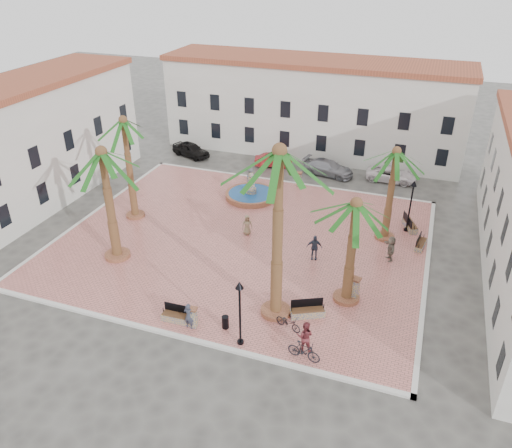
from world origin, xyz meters
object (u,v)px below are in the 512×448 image
object	(u,v)px
pedestrian_east	(391,248)
car_white	(391,175)
pedestrian_fountain_a	(247,225)
bollard_e	(355,288)
pedestrian_fountain_b	(314,247)
bench_ne	(410,225)
litter_bin	(225,322)
bench_e	(421,244)
bicycle_a	(288,322)
bench_se	(307,312)
car_silver	(328,168)
palm_s	(279,170)
car_red	(273,160)
bicycle_b	(304,351)
pedestrian_north	(250,177)
cyclist_a	(189,316)
car_black	(191,150)
palm_nw	(124,131)
bollard_n	(299,179)
bench_s	(178,317)
cyclist_b	(305,336)
lamppost_e	(412,197)
palm_ne	(395,162)
fountain	(251,194)
palm_e	(355,217)
palm_sw	(103,165)
bollard_se	(193,317)
lamppost_s	(240,302)

from	to	relation	value
pedestrian_east	car_white	xyz separation A→B (m)	(-1.46, 13.91, -0.43)
pedestrian_east	pedestrian_fountain_a	bearing A→B (deg)	-112.87
bollard_e	pedestrian_fountain_b	xyz separation A→B (m)	(-3.42, 3.59, 0.11)
bench_ne	litter_bin	distance (m)	17.64
bench_e	pedestrian_fountain_a	distance (m)	12.60
bicycle_a	bench_se	bearing A→B (deg)	-8.25
bollard_e	car_silver	size ratio (longest dim) A/B	0.32
palm_s	car_red	distance (m)	24.42
bench_ne	bicycle_b	bearing A→B (deg)	142.96
bicycle_a	pedestrian_north	world-z (taller)	pedestrian_north
cyclist_a	car_red	size ratio (longest dim) A/B	0.45
bollard_e	cyclist_a	xyz separation A→B (m)	(-8.30, -5.75, 0.03)
bench_e	car_black	distance (m)	26.00
palm_nw	pedestrian_fountain_a	world-z (taller)	palm_nw
litter_bin	bench_ne	bearing A→B (deg)	59.95
bollard_n	pedestrian_north	distance (m)	4.38
pedestrian_fountain_a	car_silver	xyz separation A→B (m)	(3.17, 13.41, -0.24)
bench_s	cyclist_b	world-z (taller)	cyclist_b
car_white	bench_ne	bearing A→B (deg)	-164.23
pedestrian_fountain_b	car_red	world-z (taller)	pedestrian_fountain_b
bench_s	lamppost_e	xyz separation A→B (m)	(11.43, 15.25, 2.51)
bollard_n	pedestrian_fountain_a	distance (m)	9.74
palm_ne	car_red	bearing A→B (deg)	138.58
fountain	bollard_e	bearing A→B (deg)	-46.03
fountain	car_white	xyz separation A→B (m)	(10.88, 7.92, 0.17)
palm_e	cyclist_a	distance (m)	10.81
bollard_e	car_silver	distance (m)	19.47
cyclist_b	palm_sw	bearing A→B (deg)	-22.80
bicycle_b	bicycle_a	bearing A→B (deg)	44.05
bench_ne	cyclist_a	world-z (taller)	cyclist_a
palm_sw	bollard_n	size ratio (longest dim) A/B	6.07
bench_se	bicycle_a	xyz separation A→B (m)	(-0.74, -1.43, 0.13)
pedestrian_fountain_b	pedestrian_fountain_a	bearing A→B (deg)	151.36
palm_ne	litter_bin	distance (m)	16.08
palm_ne	bench_ne	bearing A→B (deg)	51.65
palm_ne	bicycle_a	size ratio (longest dim) A/B	4.37
bench_e	pedestrian_fountain_a	size ratio (longest dim) A/B	1.11
bollard_se	car_white	xyz separation A→B (m)	(8.15, 24.74, -0.19)
palm_sw	litter_bin	xyz separation A→B (m)	(9.96, -4.32, -6.43)
palm_nw	litter_bin	distance (m)	16.95
pedestrian_fountain_b	bench_e	bearing A→B (deg)	17.98
palm_s	bollard_se	world-z (taller)	palm_s
bench_ne	car_red	xyz separation A→B (m)	(-13.74, 8.65, 0.16)
cyclist_b	pedestrian_north	bearing A→B (deg)	-67.50
bollard_se	car_red	distance (m)	24.65
cyclist_b	pedestrian_fountain_b	bearing A→B (deg)	-84.74
bench_e	bench_ne	bearing A→B (deg)	29.73
litter_bin	bicycle_a	distance (m)	3.54
bench_s	bollard_e	world-z (taller)	bollard_e
pedestrian_fountain_a	lamppost_s	bearing A→B (deg)	-101.99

